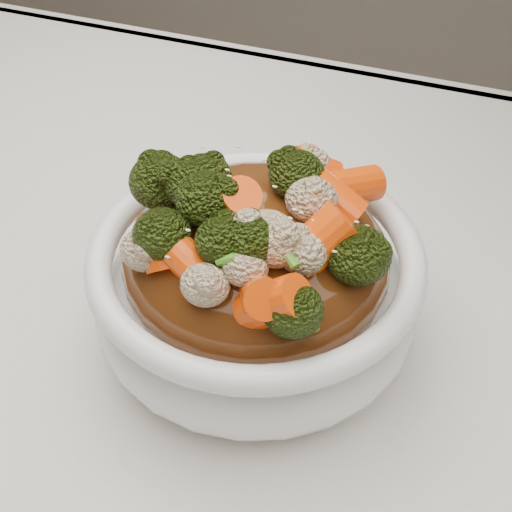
% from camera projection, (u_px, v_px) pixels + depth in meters
% --- Properties ---
extents(tablecloth, '(1.20, 0.80, 0.04)m').
position_uv_depth(tablecloth, '(189.00, 354.00, 0.50)').
color(tablecloth, silver).
rests_on(tablecloth, dining_table).
extents(bowl, '(0.27, 0.27, 0.08)m').
position_uv_depth(bowl, '(256.00, 291.00, 0.46)').
color(bowl, white).
rests_on(bowl, tablecloth).
extents(sauce_base, '(0.22, 0.22, 0.09)m').
position_uv_depth(sauce_base, '(256.00, 259.00, 0.44)').
color(sauce_base, '#4C240D').
rests_on(sauce_base, bowl).
extents(carrots, '(0.22, 0.22, 0.05)m').
position_uv_depth(carrots, '(256.00, 182.00, 0.40)').
color(carrots, '#FF4D08').
rests_on(carrots, sauce_base).
extents(broccoli, '(0.22, 0.22, 0.04)m').
position_uv_depth(broccoli, '(256.00, 183.00, 0.40)').
color(broccoli, black).
rests_on(broccoli, sauce_base).
extents(cauliflower, '(0.22, 0.22, 0.03)m').
position_uv_depth(cauliflower, '(256.00, 186.00, 0.40)').
color(cauliflower, beige).
rests_on(cauliflower, sauce_base).
extents(scallions, '(0.16, 0.16, 0.02)m').
position_uv_depth(scallions, '(256.00, 180.00, 0.40)').
color(scallions, '#4B9522').
rests_on(scallions, sauce_base).
extents(sesame_seeds, '(0.19, 0.19, 0.01)m').
position_uv_depth(sesame_seeds, '(256.00, 180.00, 0.40)').
color(sesame_seeds, beige).
rests_on(sesame_seeds, sauce_base).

